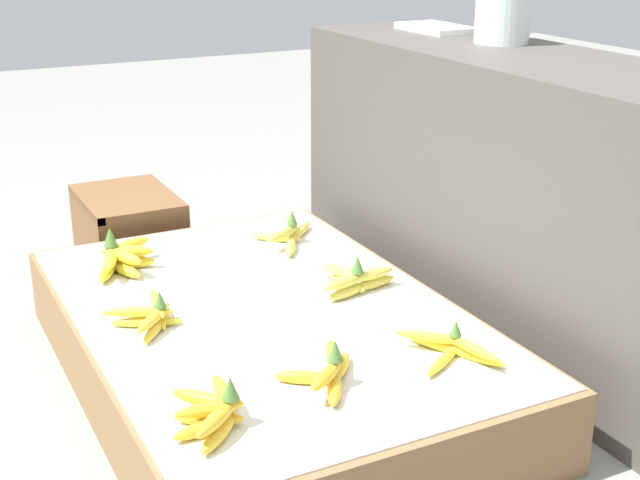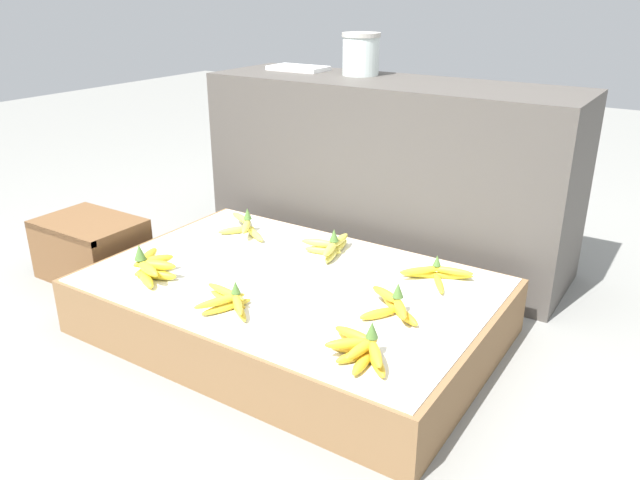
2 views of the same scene
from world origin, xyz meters
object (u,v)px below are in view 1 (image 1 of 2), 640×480
banana_bunch_front_midright (215,411)px  banana_bunch_front_left (121,258)px  banana_bunch_back_left (289,233)px  banana_bunch_back_midleft (354,280)px  wooden_crate (129,230)px  banana_bunch_middle_midright (328,371)px  banana_bunch_front_midleft (152,315)px  banana_bunch_back_midright (451,348)px  foam_tray_white (436,28)px  glass_jar (503,12)px

banana_bunch_front_midright → banana_bunch_front_left: bearing=176.6°
banana_bunch_back_left → banana_bunch_back_midleft: size_ratio=1.10×
wooden_crate → banana_bunch_middle_midright: banana_bunch_middle_midright is taller
banana_bunch_front_midleft → banana_bunch_back_midright: banana_bunch_front_midleft is taller
banana_bunch_middle_midright → banana_bunch_back_midright: banana_bunch_middle_midright is taller
banana_bunch_front_midleft → banana_bunch_back_midright: (0.43, 0.51, -0.00)m
foam_tray_white → glass_jar: bearing=1.6°
banana_bunch_front_midright → banana_bunch_back_left: (-0.81, 0.52, -0.00)m
glass_jar → banana_bunch_front_midleft: bearing=-80.3°
banana_bunch_front_left → banana_bunch_back_midright: banana_bunch_front_left is taller
wooden_crate → banana_bunch_middle_midright: bearing=2.2°
banana_bunch_middle_midright → wooden_crate: bearing=-177.8°
wooden_crate → banana_bunch_back_left: 0.61m
banana_bunch_front_midleft → banana_bunch_back_midleft: banana_bunch_back_midleft is taller
wooden_crate → banana_bunch_back_midright: bearing=14.2°
foam_tray_white → banana_bunch_back_midleft: bearing=-47.2°
banana_bunch_middle_midright → banana_bunch_back_midright: 0.28m
banana_bunch_front_left → foam_tray_white: bearing=97.1°
wooden_crate → banana_bunch_back_midleft: size_ratio=1.73×
banana_bunch_middle_midright → banana_bunch_back_midleft: (-0.38, 0.27, 0.00)m
wooden_crate → banana_bunch_back_left: banana_bunch_back_left is taller
wooden_crate → banana_bunch_back_midright: banana_bunch_back_midright is taller
wooden_crate → banana_bunch_front_midright: size_ratio=1.82×
foam_tray_white → banana_bunch_back_midright: bearing=-31.0°
banana_bunch_middle_midright → glass_jar: (-0.60, 0.84, 0.59)m
wooden_crate → banana_bunch_middle_midright: size_ratio=1.94×
wooden_crate → glass_jar: (0.68, 0.89, 0.70)m
banana_bunch_back_midleft → glass_jar: 0.85m
banana_bunch_front_midleft → banana_bunch_middle_midright: (0.41, 0.23, 0.00)m
banana_bunch_middle_midright → banana_bunch_back_left: 0.81m
banana_bunch_back_left → foam_tray_white: size_ratio=0.99×
banana_bunch_front_midright → glass_jar: (-0.63, 1.09, 0.59)m
banana_bunch_back_midright → foam_tray_white: (-0.91, 0.55, 0.53)m
banana_bunch_middle_midright → banana_bunch_back_midleft: size_ratio=0.89×
banana_bunch_back_midleft → foam_tray_white: (-0.52, 0.56, 0.52)m
banana_bunch_back_left → banana_bunch_back_midright: size_ratio=1.11×
banana_bunch_back_left → banana_bunch_back_midright: 0.78m
banana_bunch_back_midright → wooden_crate: bearing=-165.8°
wooden_crate → banana_bunch_front_midleft: (0.87, -0.18, 0.10)m
banana_bunch_back_midright → glass_jar: glass_jar is taller
banana_bunch_front_left → banana_bunch_front_midright: size_ratio=0.89×
banana_bunch_back_left → glass_jar: bearing=73.1°
foam_tray_white → banana_bunch_middle_midright: bearing=-42.8°
glass_jar → banana_bunch_front_midright: bearing=-59.8°
banana_bunch_front_left → banana_bunch_front_midright: (0.81, -0.05, -0.01)m
banana_bunch_back_midleft → glass_jar: glass_jar is taller
banana_bunch_middle_midright → banana_bunch_back_left: (-0.77, 0.27, -0.00)m
banana_bunch_front_midright → banana_bunch_back_midleft: same height
glass_jar → banana_bunch_back_midright: bearing=-42.4°
banana_bunch_back_left → banana_bunch_back_midleft: 0.39m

